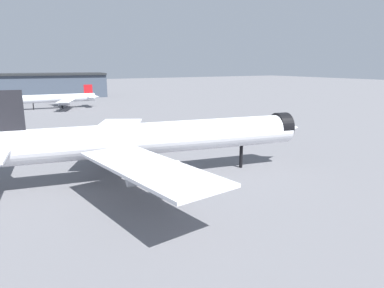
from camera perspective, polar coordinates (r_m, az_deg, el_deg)
name	(u,v)px	position (r m, az deg, el deg)	size (l,w,h in m)	color
ground	(142,178)	(67.86, -8.11, -5.43)	(900.00, 900.00, 0.00)	slate
airliner_near_gate	(149,139)	(65.81, -6.92, 0.82)	(65.84, 59.50, 17.09)	white
airliner_far_taxiway	(58,98)	(183.20, -20.86, 6.93)	(39.48, 35.89, 11.17)	silver
service_truck_front	(93,134)	(104.27, -15.68, 1.55)	(5.68, 2.98, 3.00)	black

